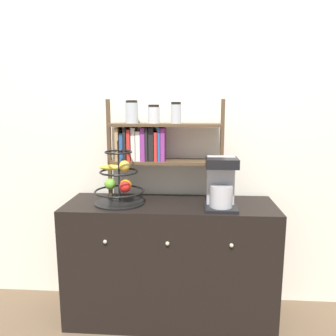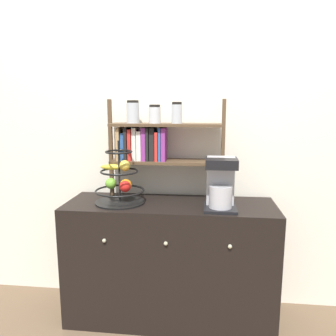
% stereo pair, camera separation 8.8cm
% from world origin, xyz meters
% --- Properties ---
extents(wall_back, '(7.00, 0.05, 2.60)m').
position_xyz_m(wall_back, '(0.00, 0.49, 1.30)').
color(wall_back, silver).
rests_on(wall_back, ground_plane).
extents(sideboard, '(1.34, 0.46, 0.79)m').
position_xyz_m(sideboard, '(0.00, 0.22, 0.40)').
color(sideboard, black).
rests_on(sideboard, ground_plane).
extents(coffee_maker, '(0.19, 0.22, 0.31)m').
position_xyz_m(coffee_maker, '(0.31, 0.15, 0.95)').
color(coffee_maker, black).
rests_on(coffee_maker, sideboard).
extents(fruit_stand, '(0.32, 0.32, 0.40)m').
position_xyz_m(fruit_stand, '(-0.32, 0.20, 0.92)').
color(fruit_stand, black).
rests_on(fruit_stand, sideboard).
extents(shelf_hutch, '(0.77, 0.20, 0.66)m').
position_xyz_m(shelf_hutch, '(-0.13, 0.35, 1.19)').
color(shelf_hutch, brown).
rests_on(shelf_hutch, sideboard).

